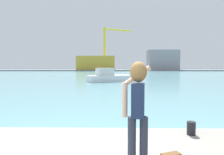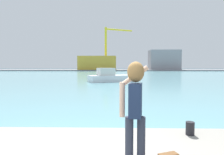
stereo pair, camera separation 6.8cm
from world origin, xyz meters
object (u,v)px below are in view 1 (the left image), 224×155
Objects in this scene: boat_moored at (109,77)px; warehouse_right at (163,60)px; person_photographer at (137,102)px; harbor_bollard at (191,128)px; port_crane at (108,44)px; warehouse_left at (96,63)px.

warehouse_right is at bearing 48.12° from boat_moored.
person_photographer is 0.13× the size of warehouse_right.
harbor_bollard is (1.47, 1.52, -0.91)m from person_photographer.
port_crane is (-4.00, 90.45, 10.60)m from person_photographer.
warehouse_left reaches higher than harbor_bollard.
warehouse_left is at bearing 16.12° from person_photographer.
boat_moored is at bearing 96.66° from harbor_bollard.
warehouse_right reaches higher than warehouse_left.
warehouse_left is 30.41m from warehouse_right.
person_photographer is at bearing -109.88° from boat_moored.
harbor_bollard is 89.84m from port_crane.
port_crane is (-5.47, 88.93, 11.51)m from harbor_bollard.
harbor_bollard is 0.02× the size of warehouse_right.
port_crane is at bearing 93.52° from harbor_bollard.
boat_moored is 0.50× the size of warehouse_right.
warehouse_right is at bearing 1.66° from port_crane.
boat_moored reaches higher than harbor_bollard.
warehouse_left is (-9.10, 88.61, 1.79)m from person_photographer.
person_photographer is at bearing -103.07° from warehouse_right.
person_photographer is 2.30m from harbor_bollard.
person_photographer is 5.49× the size of harbor_bollard.
port_crane is at bearing -178.34° from warehouse_right.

